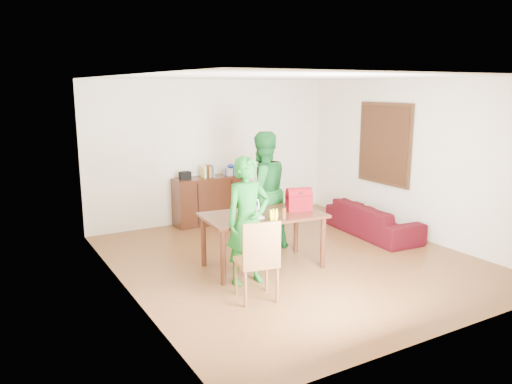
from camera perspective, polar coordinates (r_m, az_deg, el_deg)
room at (r=7.44m, az=3.85°, el=2.17°), size 5.20×5.70×2.90m
table at (r=7.13m, az=0.80°, el=-3.30°), size 1.77×1.10×0.79m
chair at (r=6.18m, az=0.09°, el=-9.60°), size 0.55×0.53×1.03m
person_near at (r=6.53m, az=-0.94°, el=-3.32°), size 0.64×0.44×1.70m
person_far at (r=7.92m, az=0.69°, el=0.12°), size 0.92×0.72×1.89m
laptop at (r=6.91m, az=-0.46°, el=-2.58°), size 0.34×0.27×0.22m
bananas at (r=6.73m, az=2.05°, el=-3.07°), size 0.20×0.16×0.07m
bottle at (r=6.85m, az=3.20°, el=-2.35°), size 0.07×0.07×0.17m
red_bag at (r=7.31m, az=4.91°, el=-1.08°), size 0.40×0.30×0.27m
sofa at (r=9.03m, az=13.21°, el=-3.08°), size 0.89×1.94×0.55m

